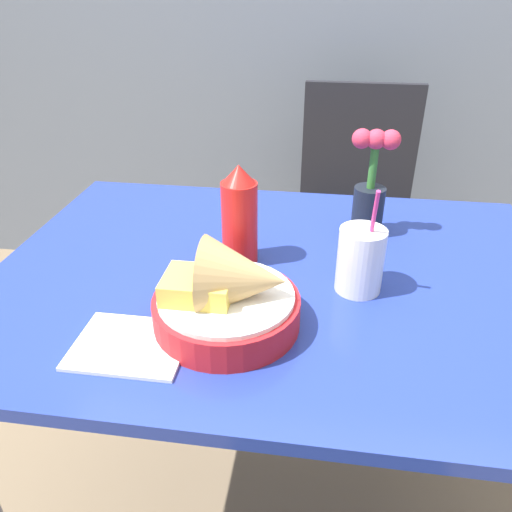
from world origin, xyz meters
TOP-DOWN VIEW (x-y plane):
  - ground_plane at (0.00, 0.00)m, footprint 12.00×12.00m
  - dining_table at (0.00, 0.00)m, footprint 1.08×0.80m
  - chair_far_window at (0.20, 0.86)m, footprint 0.40×0.40m
  - food_basket at (-0.05, -0.18)m, footprint 0.24×0.24m
  - ketchup_bottle at (-0.07, 0.03)m, footprint 0.07×0.07m
  - drink_cup at (0.15, -0.04)m, footprint 0.08×0.08m
  - flower_vase at (0.18, 0.19)m, footprint 0.10×0.07m
  - napkin at (-0.19, -0.25)m, footprint 0.17×0.14m

SIDE VIEW (x-z plane):
  - ground_plane at x=0.00m, z-range 0.00..0.00m
  - chair_far_window at x=0.20m, z-range 0.08..1.00m
  - dining_table at x=0.00m, z-range 0.26..1.00m
  - napkin at x=-0.19m, z-range 0.74..0.75m
  - food_basket at x=-0.05m, z-range 0.72..0.87m
  - drink_cup at x=0.15m, z-range 0.70..0.90m
  - ketchup_bottle at x=-0.07m, z-range 0.74..0.94m
  - flower_vase at x=0.18m, z-range 0.73..0.96m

